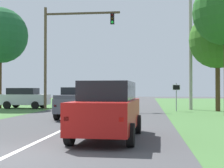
{
  "coord_description": "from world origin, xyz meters",
  "views": [
    {
      "loc": [
        3.63,
        -7.89,
        1.72
      ],
      "look_at": [
        0.76,
        17.62,
        2.15
      ],
      "focal_mm": 52.27,
      "sensor_mm": 36.0,
      "label": 1
    }
  ],
  "objects_px": {
    "pickup_truck_lead": "(79,102)",
    "utility_pole_right": "(191,52)",
    "crossing_suv_far": "(25,98)",
    "traffic_light": "(62,43)",
    "red_suv_near": "(108,109)",
    "oak_tree_right": "(218,40)",
    "keep_moving_sign": "(176,93)",
    "extra_tree_1": "(0,35)"
  },
  "relations": [
    {
      "from": "pickup_truck_lead",
      "to": "utility_pole_right",
      "type": "distance_m",
      "value": 12.41
    },
    {
      "from": "crossing_suv_far",
      "to": "traffic_light",
      "type": "bearing_deg",
      "value": -15.03
    },
    {
      "from": "red_suv_near",
      "to": "traffic_light",
      "type": "height_order",
      "value": "traffic_light"
    },
    {
      "from": "pickup_truck_lead",
      "to": "oak_tree_right",
      "type": "bearing_deg",
      "value": 36.23
    },
    {
      "from": "pickup_truck_lead",
      "to": "keep_moving_sign",
      "type": "distance_m",
      "value": 9.26
    },
    {
      "from": "oak_tree_right",
      "to": "crossing_suv_far",
      "type": "relative_size",
      "value": 1.84
    },
    {
      "from": "crossing_suv_far",
      "to": "extra_tree_1",
      "type": "height_order",
      "value": "extra_tree_1"
    },
    {
      "from": "red_suv_near",
      "to": "keep_moving_sign",
      "type": "bearing_deg",
      "value": 76.34
    },
    {
      "from": "crossing_suv_far",
      "to": "extra_tree_1",
      "type": "bearing_deg",
      "value": -176.33
    },
    {
      "from": "extra_tree_1",
      "to": "traffic_light",
      "type": "bearing_deg",
      "value": -8.06
    },
    {
      "from": "utility_pole_right",
      "to": "keep_moving_sign",
      "type": "bearing_deg",
      "value": -122.93
    },
    {
      "from": "keep_moving_sign",
      "to": "extra_tree_1",
      "type": "relative_size",
      "value": 0.24
    },
    {
      "from": "keep_moving_sign",
      "to": "extra_tree_1",
      "type": "bearing_deg",
      "value": 171.61
    },
    {
      "from": "traffic_light",
      "to": "crossing_suv_far",
      "type": "bearing_deg",
      "value": 164.97
    },
    {
      "from": "keep_moving_sign",
      "to": "utility_pole_right",
      "type": "height_order",
      "value": "utility_pole_right"
    },
    {
      "from": "keep_moving_sign",
      "to": "crossing_suv_far",
      "type": "bearing_deg",
      "value": 169.56
    },
    {
      "from": "red_suv_near",
      "to": "crossing_suv_far",
      "type": "xyz_separation_m",
      "value": [
        -9.81,
        17.24,
        -0.08
      ]
    },
    {
      "from": "red_suv_near",
      "to": "extra_tree_1",
      "type": "distance_m",
      "value": 21.71
    },
    {
      "from": "traffic_light",
      "to": "keep_moving_sign",
      "type": "relative_size",
      "value": 4.0
    },
    {
      "from": "keep_moving_sign",
      "to": "oak_tree_right",
      "type": "relative_size",
      "value": 0.28
    },
    {
      "from": "red_suv_near",
      "to": "oak_tree_right",
      "type": "height_order",
      "value": "oak_tree_right"
    },
    {
      "from": "pickup_truck_lead",
      "to": "red_suv_near",
      "type": "bearing_deg",
      "value": -71.09
    },
    {
      "from": "red_suv_near",
      "to": "keep_moving_sign",
      "type": "height_order",
      "value": "keep_moving_sign"
    },
    {
      "from": "crossing_suv_far",
      "to": "utility_pole_right",
      "type": "bearing_deg",
      "value": -1.24
    },
    {
      "from": "red_suv_near",
      "to": "traffic_light",
      "type": "relative_size",
      "value": 0.56
    },
    {
      "from": "traffic_light",
      "to": "extra_tree_1",
      "type": "relative_size",
      "value": 0.96
    },
    {
      "from": "red_suv_near",
      "to": "traffic_light",
      "type": "xyz_separation_m",
      "value": [
        -6.02,
        16.23,
        4.69
      ]
    },
    {
      "from": "pickup_truck_lead",
      "to": "keep_moving_sign",
      "type": "height_order",
      "value": "keep_moving_sign"
    },
    {
      "from": "red_suv_near",
      "to": "pickup_truck_lead",
      "type": "xyz_separation_m",
      "value": [
        -2.76,
        8.06,
        -0.1
      ]
    },
    {
      "from": "red_suv_near",
      "to": "keep_moving_sign",
      "type": "distance_m",
      "value": 15.21
    },
    {
      "from": "pickup_truck_lead",
      "to": "extra_tree_1",
      "type": "bearing_deg",
      "value": 136.06
    },
    {
      "from": "oak_tree_right",
      "to": "extra_tree_1",
      "type": "height_order",
      "value": "extra_tree_1"
    },
    {
      "from": "traffic_light",
      "to": "extra_tree_1",
      "type": "distance_m",
      "value": 6.25
    },
    {
      "from": "keep_moving_sign",
      "to": "pickup_truck_lead",
      "type": "bearing_deg",
      "value": -133.39
    },
    {
      "from": "crossing_suv_far",
      "to": "extra_tree_1",
      "type": "distance_m",
      "value": 6.17
    },
    {
      "from": "traffic_light",
      "to": "extra_tree_1",
      "type": "height_order",
      "value": "extra_tree_1"
    },
    {
      "from": "extra_tree_1",
      "to": "crossing_suv_far",
      "type": "bearing_deg",
      "value": 3.67
    },
    {
      "from": "traffic_light",
      "to": "pickup_truck_lead",
      "type": "bearing_deg",
      "value": -68.24
    },
    {
      "from": "red_suv_near",
      "to": "extra_tree_1",
      "type": "relative_size",
      "value": 0.54
    },
    {
      "from": "oak_tree_right",
      "to": "utility_pole_right",
      "type": "relative_size",
      "value": 0.8
    },
    {
      "from": "pickup_truck_lead",
      "to": "crossing_suv_far",
      "type": "distance_m",
      "value": 11.58
    },
    {
      "from": "traffic_light",
      "to": "oak_tree_right",
      "type": "distance_m",
      "value": 12.91
    }
  ]
}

